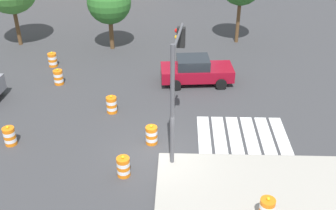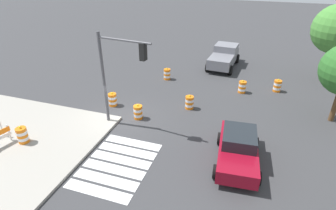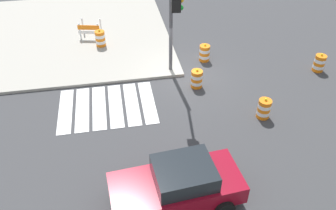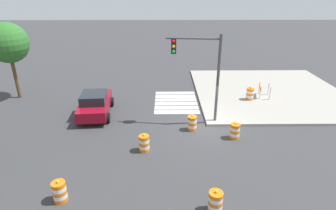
% 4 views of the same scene
% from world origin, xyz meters
% --- Properties ---
extents(ground_plane, '(120.00, 120.00, 0.00)m').
position_xyz_m(ground_plane, '(0.00, 0.00, 0.00)').
color(ground_plane, '#38383A').
extents(crosswalk_stripes, '(4.35, 3.20, 0.02)m').
position_xyz_m(crosswalk_stripes, '(4.00, 1.80, 0.01)').
color(crosswalk_stripes, silver).
rests_on(crosswalk_stripes, ground).
extents(sports_car, '(4.44, 2.41, 1.63)m').
position_xyz_m(sports_car, '(1.86, 7.39, 0.81)').
color(sports_car, maroon).
rests_on(sports_car, ground).
extents(traffic_barrel_near_corner, '(0.56, 0.56, 1.02)m').
position_xyz_m(traffic_barrel_near_corner, '(-0.40, 0.98, 0.45)').
color(traffic_barrel_near_corner, orange).
rests_on(traffic_barrel_near_corner, ground).
extents(traffic_barrel_crosswalk_end, '(0.56, 0.56, 1.02)m').
position_xyz_m(traffic_barrel_crosswalk_end, '(-2.71, 3.75, 0.45)').
color(traffic_barrel_crosswalk_end, orange).
rests_on(traffic_barrel_crosswalk_end, ground).
extents(traffic_barrel_median_near, '(0.56, 0.56, 1.02)m').
position_xyz_m(traffic_barrel_median_near, '(-7.05, 0.69, 0.45)').
color(traffic_barrel_median_near, orange).
rests_on(traffic_barrel_median_near, ground).
extents(traffic_barrel_median_far, '(0.56, 0.56, 1.02)m').
position_xyz_m(traffic_barrel_median_far, '(-6.41, 6.94, 0.45)').
color(traffic_barrel_median_far, orange).
rests_on(traffic_barrel_median_far, ground).
extents(traffic_barrel_far_curb, '(0.56, 0.56, 1.02)m').
position_xyz_m(traffic_barrel_far_curb, '(-1.43, -1.40, 0.45)').
color(traffic_barrel_far_curb, orange).
rests_on(traffic_barrel_far_curb, ground).
extents(traffic_barrel_lane_center, '(0.56, 0.56, 1.02)m').
position_xyz_m(traffic_barrel_lane_center, '(-7.47, 9.47, 0.45)').
color(traffic_barrel_lane_center, orange).
rests_on(traffic_barrel_lane_center, ground).
extents(traffic_barrel_on_sidewalk, '(0.56, 0.56, 1.02)m').
position_xyz_m(traffic_barrel_on_sidewalk, '(4.12, -3.85, 0.60)').
color(traffic_barrel_on_sidewalk, orange).
rests_on(traffic_barrel_on_sidewalk, sidewalk_corner).
extents(traffic_light_pole, '(0.60, 3.28, 5.50)m').
position_xyz_m(traffic_light_pole, '(0.72, 0.53, 3.91)').
color(traffic_light_pole, '#4C4C51').
rests_on(traffic_light_pole, sidewalk_corner).
extents(street_tree_streetside_mid, '(3.03, 3.03, 4.92)m').
position_xyz_m(street_tree_streetside_mid, '(-4.03, 12.65, 3.39)').
color(street_tree_streetside_mid, brown).
rests_on(street_tree_streetside_mid, ground).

